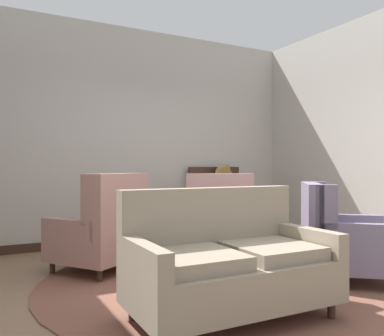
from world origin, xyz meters
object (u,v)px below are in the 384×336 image
armchair_near_sideboard (219,221)px  sideboard (219,207)px  porcelain_vase (202,222)px  armchair_foreground_right (104,231)px  settee (229,264)px  gramophone (224,172)px  armchair_back_corner (340,239)px  coffee_table (208,244)px

armchair_near_sideboard → sideboard: size_ratio=1.03×
porcelain_vase → armchair_near_sideboard: (0.76, 0.90, -0.16)m
armchair_foreground_right → porcelain_vase: bearing=101.0°
settee → armchair_near_sideboard: armchair_near_sideboard is taller
sideboard → gramophone: size_ratio=2.53×
porcelain_vase → armchair_foreground_right: armchair_foreground_right is taller
armchair_back_corner → armchair_foreground_right: bearing=92.7°
porcelain_vase → sideboard: bearing=54.2°
armchair_near_sideboard → sideboard: 1.30m
coffee_table → armchair_back_corner: 1.34m
armchair_back_corner → porcelain_vase: bearing=100.0°
armchair_foreground_right → sideboard: 2.55m
settee → armchair_near_sideboard: (1.08, 1.88, 0.03)m
porcelain_vase → gramophone: 2.48m
sideboard → gramophone: bearing=-62.9°
coffee_table → armchair_foreground_right: armchair_foreground_right is taller
armchair_back_corner → gramophone: gramophone is taller
porcelain_vase → sideboard: size_ratio=0.31×
armchair_foreground_right → sideboard: (2.25, 1.22, 0.05)m
armchair_foreground_right → armchair_near_sideboard: (1.55, 0.11, -0.01)m
armchair_back_corner → gramophone: size_ratio=2.57×
settee → armchair_back_corner: armchair_back_corner is taller
sideboard → coffee_table: bearing=-124.5°
gramophone → armchair_back_corner: bearing=-95.9°
armchair_foreground_right → gramophone: size_ratio=2.50×
settee → armchair_near_sideboard: size_ratio=1.32×
coffee_table → settee: size_ratio=0.64×
armchair_back_corner → settee: bearing=139.7°
sideboard → gramophone: (0.04, -0.08, 0.57)m
coffee_table → armchair_back_corner: bearing=-27.7°
porcelain_vase → gramophone: (1.49, 1.92, 0.47)m
armchair_near_sideboard → settee: bearing=89.6°
armchair_back_corner → gramophone: 2.67m
sideboard → gramophone: gramophone is taller
sideboard → settee: bearing=-120.7°
armchair_back_corner → armchair_foreground_right: size_ratio=1.03×
sideboard → gramophone: 0.58m
coffee_table → gramophone: 2.53m
armchair_back_corner → armchair_foreground_right: 2.49m
sideboard → armchair_back_corner: bearing=-94.8°
porcelain_vase → armchair_near_sideboard: bearing=50.0°
armchair_near_sideboard → sideboard: bearing=-92.6°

